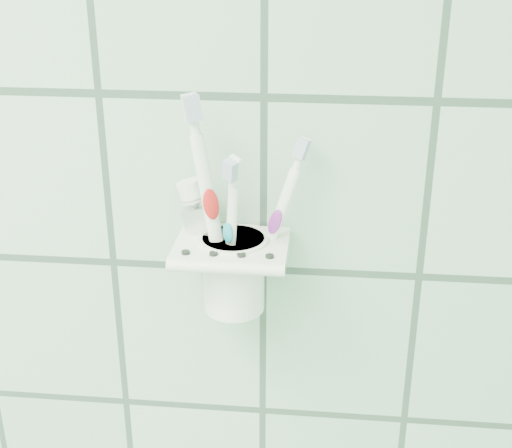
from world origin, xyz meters
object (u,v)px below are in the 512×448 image
toothbrush_pink (227,206)px  toothpaste_tube (222,230)px  holder_bracket (232,249)px  toothbrush_orange (227,215)px  cup (234,270)px  toothbrush_blue (247,223)px

toothbrush_pink → toothpaste_tube: size_ratio=1.59×
holder_bracket → toothbrush_orange: (-0.01, 0.01, 0.03)m
holder_bracket → cup: same height
toothbrush_pink → toothbrush_blue: 0.03m
holder_bracket → toothbrush_pink: toothbrush_pink is taller
toothbrush_orange → toothpaste_tube: size_ratio=1.30×
toothbrush_orange → toothbrush_pink: bearing=-45.2°
toothbrush_orange → cup: bearing=-17.3°
cup → toothbrush_orange: toothbrush_orange is taller
toothbrush_pink → toothbrush_orange: toothbrush_pink is taller
toothbrush_pink → toothpaste_tube: 0.04m
toothbrush_orange → toothpaste_tube: toothbrush_orange is taller
cup → toothbrush_orange: (-0.01, 0.01, 0.06)m
holder_bracket → toothpaste_tube: 0.02m
holder_bracket → toothpaste_tube: bearing=132.8°
toothbrush_blue → cup: bearing=-178.7°
cup → toothbrush_pink: 0.08m
holder_bracket → toothbrush_orange: size_ratio=0.62×
toothbrush_blue → toothbrush_orange: (-0.02, 0.02, 0.00)m
cup → toothbrush_pink: toothbrush_pink is taller
toothpaste_tube → toothbrush_orange: bearing=34.9°
holder_bracket → toothbrush_pink: bearing=-107.5°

